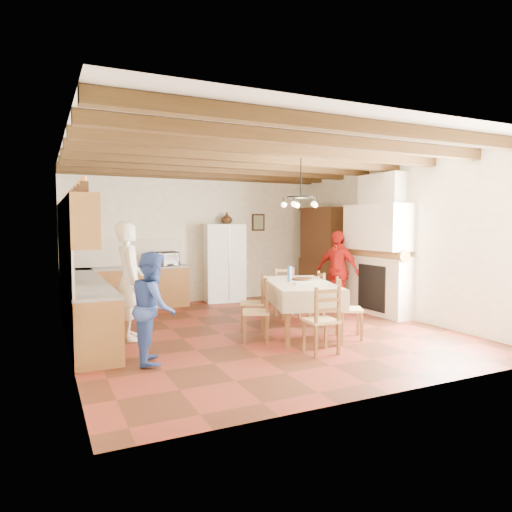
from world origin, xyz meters
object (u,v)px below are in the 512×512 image
(chair_right_near, at_px, (349,308))
(person_man, at_px, (129,281))
(microwave, at_px, (166,259))
(dining_table, at_px, (300,287))
(refrigerator, at_px, (223,263))
(chair_left_near, at_px, (256,311))
(chair_end_near, at_px, (321,319))
(chair_left_far, at_px, (253,302))
(chair_end_far, at_px, (288,293))
(person_woman_red, at_px, (337,271))
(chair_right_far, at_px, (330,298))
(hutch, at_px, (322,254))
(person_woman_blue, at_px, (153,307))

(chair_right_near, distance_m, person_man, 3.50)
(microwave, bearing_deg, dining_table, -73.27)
(refrigerator, bearing_deg, chair_left_near, -97.14)
(chair_right_near, distance_m, microwave, 4.52)
(chair_end_near, bearing_deg, chair_left_far, -78.07)
(chair_right_near, distance_m, chair_end_far, 1.81)
(person_woman_red, bearing_deg, refrigerator, -164.90)
(chair_end_near, height_order, person_man, person_man)
(chair_left_near, bearing_deg, chair_right_near, 96.08)
(refrigerator, bearing_deg, chair_left_far, -95.15)
(chair_end_near, height_order, microwave, microwave)
(dining_table, distance_m, person_man, 2.76)
(chair_left_near, distance_m, chair_end_far, 1.90)
(chair_right_far, bearing_deg, refrigerator, 31.40)
(hutch, bearing_deg, microwave, 162.24)
(refrigerator, distance_m, hutch, 2.36)
(hutch, relative_size, chair_left_far, 2.29)
(dining_table, relative_size, chair_end_far, 2.24)
(chair_left_near, distance_m, chair_left_far, 0.79)
(chair_right_near, bearing_deg, chair_end_near, 149.55)
(microwave, bearing_deg, refrigerator, -1.22)
(dining_table, xyz_separation_m, chair_end_near, (-0.34, -1.15, -0.28))
(hutch, height_order, chair_right_far, hutch)
(hutch, distance_m, chair_end_near, 4.64)
(person_man, bearing_deg, microwave, -21.72)
(chair_right_near, xyz_separation_m, microwave, (-1.92, 4.05, 0.57))
(refrigerator, height_order, chair_left_near, refrigerator)
(refrigerator, height_order, microwave, refrigerator)
(chair_left_far, xyz_separation_m, chair_end_near, (0.27, -1.70, 0.00))
(chair_left_near, bearing_deg, person_woman_red, 143.50)
(dining_table, relative_size, microwave, 4.00)
(chair_end_near, xyz_separation_m, person_woman_blue, (-2.22, 0.60, 0.25))
(chair_end_far, relative_size, microwave, 1.79)
(person_woman_red, bearing_deg, chair_right_near, -52.35)
(chair_end_near, xyz_separation_m, chair_end_far, (0.77, 2.32, 0.00))
(chair_right_near, distance_m, person_woman_red, 2.27)
(chair_left_far, bearing_deg, refrigerator, -165.61)
(person_woman_blue, height_order, person_woman_red, person_woman_red)
(chair_right_far, distance_m, person_woman_blue, 3.47)
(dining_table, bearing_deg, chair_left_far, 138.37)
(hutch, relative_size, person_woman_blue, 1.51)
(hutch, distance_m, chair_right_near, 3.76)
(person_man, xyz_separation_m, person_woman_blue, (0.07, -1.36, -0.20))
(chair_right_near, relative_size, chair_end_near, 1.00)
(chair_right_near, distance_m, chair_right_far, 0.96)
(person_woman_blue, bearing_deg, chair_end_near, -92.95)
(chair_left_far, height_order, chair_end_far, same)
(chair_left_far, xyz_separation_m, chair_right_near, (1.14, -1.18, 0.00))
(chair_right_near, relative_size, person_man, 0.52)
(refrigerator, xyz_separation_m, hutch, (2.20, -0.84, 0.20))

